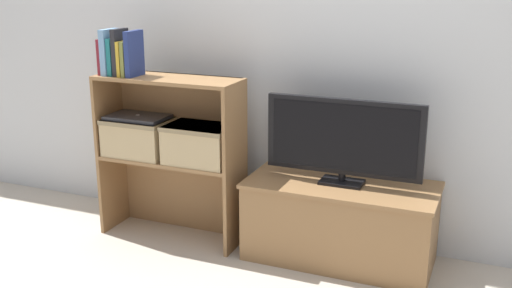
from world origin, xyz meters
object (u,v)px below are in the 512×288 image
at_px(book_charcoal, 120,52).
at_px(book_maroon, 105,56).
at_px(book_mustard, 125,58).
at_px(book_olive, 129,59).
at_px(book_skyblue, 110,52).
at_px(laptop, 138,117).
at_px(tv, 344,139).
at_px(book_teal, 115,56).
at_px(storage_basket_left, 139,135).
at_px(storage_basket_right, 200,142).
at_px(book_navy, 134,54).
at_px(tv_stand, 340,221).

bearing_deg(book_charcoal, book_maroon, 180.00).
distance_m(book_mustard, book_olive, 0.03).
distance_m(book_skyblue, laptop, 0.39).
bearing_deg(tv, book_teal, -174.56).
height_order(book_mustard, storage_basket_left, book_mustard).
height_order(storage_basket_left, storage_basket_right, same).
relative_size(storage_basket_left, laptop, 1.09).
relative_size(tv, laptop, 2.40).
height_order(book_teal, laptop, book_teal).
height_order(book_maroon, book_skyblue, book_skyblue).
bearing_deg(book_mustard, book_maroon, 180.00).
bearing_deg(book_navy, book_olive, -180.00).
relative_size(book_skyblue, book_charcoal, 0.98).
height_order(book_skyblue, storage_basket_left, book_skyblue).
relative_size(book_teal, storage_basket_left, 0.55).
height_order(book_maroon, book_olive, book_maroon).
bearing_deg(storage_basket_left, book_skyblue, -168.97).
height_order(tv, book_teal, book_teal).
height_order(tv_stand, book_teal, book_teal).
bearing_deg(book_mustard, book_skyblue, 180.00).
bearing_deg(tv_stand, book_charcoal, -174.33).
xyz_separation_m(tv, book_teal, (-1.27, -0.12, 0.36)).
xyz_separation_m(book_skyblue, book_olive, (0.13, -0.00, -0.03)).
xyz_separation_m(storage_basket_left, laptop, (0.00, 0.00, 0.11)).
height_order(book_olive, laptop, book_olive).
bearing_deg(tv, book_charcoal, -174.41).
xyz_separation_m(book_teal, laptop, (0.11, 0.03, -0.34)).
xyz_separation_m(book_charcoal, book_navy, (0.09, 0.00, -0.00)).
distance_m(book_maroon, book_olive, 0.16).
xyz_separation_m(book_maroon, book_skyblue, (0.03, 0.00, 0.03)).
height_order(book_mustard, laptop, book_mustard).
relative_size(book_maroon, book_skyblue, 0.79).
bearing_deg(tv, tv_stand, 90.00).
bearing_deg(storage_basket_right, book_teal, -176.86).
bearing_deg(book_skyblue, laptop, 11.03).
relative_size(tv_stand, storage_basket_right, 2.68).
distance_m(tv, book_teal, 1.33).
relative_size(tv, book_mustard, 4.24).
relative_size(tv, book_skyblue, 3.23).
bearing_deg(tv, book_mustard, -174.28).
distance_m(book_skyblue, storage_basket_left, 0.49).
xyz_separation_m(book_olive, laptop, (0.01, 0.03, -0.33)).
distance_m(tv_stand, book_olive, 1.44).
distance_m(storage_basket_left, laptop, 0.11).
relative_size(book_charcoal, book_mustard, 1.33).
relative_size(book_charcoal, laptop, 0.76).
xyz_separation_m(book_maroon, book_navy, (0.19, -0.00, 0.03)).
bearing_deg(book_mustard, book_olive, -0.00).
bearing_deg(book_skyblue, storage_basket_left, 11.03).
relative_size(book_skyblue, book_navy, 1.01).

